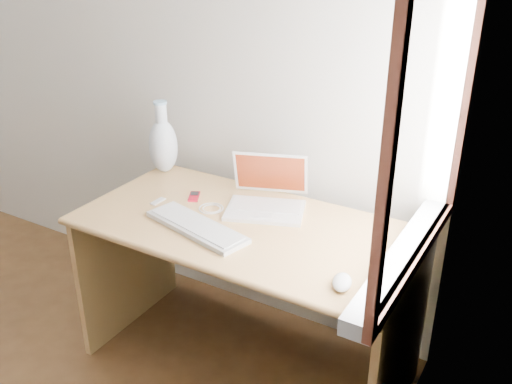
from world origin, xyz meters
The scene contains 11 objects.
back_wall centered at (0.00, 1.75, 1.30)m, with size 3.50×0.04×2.60m, color silver.
right_wall centered at (1.75, 0.00, 1.30)m, with size 0.04×3.50×2.60m, color silver.
window centered at (1.72, 1.30, 1.28)m, with size 0.11×0.99×1.10m.
desk centered at (1.03, 1.39, 0.53)m, with size 1.40×0.70×0.74m.
laptop centered at (1.05, 1.48, 0.79)m, with size 0.39×0.38×0.22m.
external_keyboard centered at (0.88, 1.16, 0.75)m, with size 0.50×0.25×0.02m.
mouse centered at (1.55, 1.08, 0.76)m, with size 0.07×0.11×0.04m, color white.
ipod centered at (0.70, 1.40, 0.75)m, with size 0.09×0.11×0.01m.
cable_coil centered at (0.83, 1.34, 0.75)m, with size 0.11×0.11×0.01m, color silver.
remote centered at (0.59, 1.28, 0.75)m, with size 0.03×0.08×0.01m, color silver.
vase centered at (0.39, 1.57, 0.89)m, with size 0.14×0.14×0.36m.
Camera 1 is at (2.12, -0.46, 1.85)m, focal length 40.00 mm.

